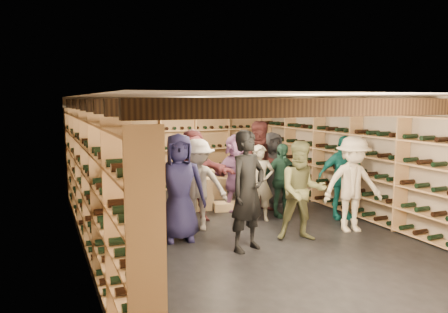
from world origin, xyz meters
name	(u,v)px	position (x,y,z in m)	size (l,w,h in m)	color
ground	(240,228)	(0.00, 0.00, 0.00)	(8.00, 8.00, 0.00)	black
walls	(240,164)	(0.00, 0.00, 1.20)	(5.52, 8.02, 2.40)	tan
ceiling	(240,96)	(0.00, 0.00, 2.40)	(5.50, 8.00, 0.01)	beige
ceiling_joists	(240,104)	(0.00, 0.00, 2.26)	(5.40, 7.12, 0.18)	black
wine_rack_left	(92,181)	(-2.57, 0.00, 1.08)	(0.32, 7.50, 2.15)	tan
wine_rack_right	(355,162)	(2.57, 0.00, 1.08)	(0.32, 7.50, 2.15)	tan
wine_rack_back	(177,149)	(0.00, 3.83, 1.07)	(4.70, 0.30, 2.15)	tan
crate_stack_left	(200,194)	(-0.20, 1.56, 0.34)	(0.55, 0.41, 0.68)	tan
crate_stack_right	(217,184)	(0.55, 2.46, 0.34)	(0.59, 0.50, 0.68)	tan
crate_loose	(226,206)	(0.28, 1.30, 0.09)	(0.50, 0.33, 0.17)	tan
person_0	(136,218)	(-2.18, -1.44, 0.80)	(0.78, 0.51, 1.60)	black
person_1	(248,191)	(-0.38, -1.09, 0.94)	(0.68, 0.45, 1.88)	black
person_2	(302,191)	(0.67, -1.00, 0.83)	(0.81, 0.63, 1.67)	#64663C
person_3	(353,184)	(1.77, -0.93, 0.85)	(1.10, 0.63, 1.71)	beige
person_4	(342,177)	(2.15, -0.15, 0.82)	(0.96, 0.40, 1.65)	#15706B
person_5	(193,175)	(-0.59, 0.91, 0.89)	(1.65, 0.53, 1.78)	brown
person_6	(179,187)	(-1.21, -0.19, 0.90)	(0.88, 0.57, 1.79)	#211F49
person_7	(260,183)	(0.58, 0.32, 0.74)	(0.54, 0.35, 1.48)	gray
person_8	(262,167)	(0.95, 0.96, 0.95)	(0.92, 0.72, 1.90)	#401B1A
person_9	(198,185)	(-0.73, 0.23, 0.82)	(1.06, 0.61, 1.65)	#BBB3AA
person_10	(281,180)	(1.12, 0.44, 0.74)	(0.87, 0.36, 1.48)	#244E3E
person_11	(236,172)	(0.52, 1.30, 0.81)	(1.50, 0.48, 1.62)	#835488
person_12	(272,169)	(1.39, 1.30, 0.82)	(0.80, 0.52, 1.64)	#2E2E32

